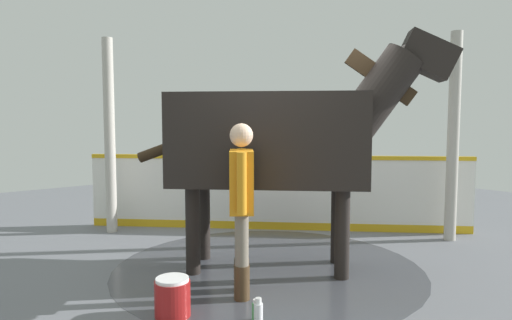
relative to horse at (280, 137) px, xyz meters
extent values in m
cube|color=slate|center=(0.27, -0.07, -1.51)|extent=(16.00, 16.00, 0.02)
cylinder|color=#42444C|center=(0.09, 0.09, -1.50)|extent=(3.52, 3.52, 0.00)
cube|color=white|center=(1.41, -1.23, -0.95)|extent=(4.24, 4.21, 1.10)
cube|color=gold|center=(1.41, -1.23, -0.37)|extent=(4.26, 4.23, 0.06)
cube|color=gold|center=(1.41, -1.23, -1.44)|extent=(4.25, 4.22, 0.12)
cylinder|color=#B7B2A8|center=(-0.65, -2.70, -0.04)|extent=(0.16, 0.16, 2.92)
cylinder|color=#B7B2A8|center=(2.89, 0.81, -0.04)|extent=(0.16, 0.16, 2.92)
cube|color=black|center=(0.09, 0.09, -0.02)|extent=(2.22, 2.22, 1.01)
cylinder|color=black|center=(-0.29, -0.68, -1.01)|extent=(0.16, 0.16, 0.98)
cylinder|color=black|center=(-0.68, -0.28, -1.01)|extent=(0.16, 0.16, 0.98)
cylinder|color=black|center=(0.86, 0.46, -1.01)|extent=(0.16, 0.16, 0.98)
cylinder|color=black|center=(0.47, 0.86, -1.01)|extent=(0.16, 0.16, 0.98)
cylinder|color=black|center=(-0.78, -0.77, 0.51)|extent=(0.96, 0.96, 1.01)
cube|color=#382819|center=(-0.78, -0.77, 0.66)|extent=(0.60, 0.59, 0.62)
cube|color=black|center=(-1.12, -1.11, 0.88)|extent=(0.66, 0.66, 0.56)
cylinder|color=#382819|center=(0.92, 0.91, -0.12)|extent=(0.58, 0.58, 0.35)
cylinder|color=#47331E|center=(-0.45, 0.89, -1.34)|extent=(0.15, 0.15, 0.33)
cylinder|color=slate|center=(-0.45, 0.89, -0.93)|extent=(0.13, 0.13, 0.49)
cylinder|color=#47331E|center=(-0.28, 0.76, -1.34)|extent=(0.15, 0.15, 0.33)
cylinder|color=slate|center=(-0.28, 0.76, -0.93)|extent=(0.13, 0.13, 0.49)
cube|color=orange|center=(-0.36, 0.83, -0.39)|extent=(0.52, 0.47, 0.58)
cylinder|color=orange|center=(-0.59, 1.01, -0.37)|extent=(0.09, 0.09, 0.55)
cylinder|color=orange|center=(-0.13, 0.65, -0.37)|extent=(0.09, 0.09, 0.55)
sphere|color=beige|center=(-0.36, 0.83, 0.05)|extent=(0.22, 0.22, 0.22)
cylinder|color=maroon|center=(-0.35, 1.58, -1.35)|extent=(0.31, 0.31, 0.31)
cylinder|color=white|center=(-0.35, 1.58, -1.18)|extent=(0.28, 0.28, 0.03)
cylinder|color=white|center=(-1.02, 1.17, -1.39)|extent=(0.07, 0.07, 0.22)
cylinder|color=white|center=(-1.02, 1.17, -1.26)|extent=(0.05, 0.05, 0.05)
cylinder|color=#4CA559|center=(-0.89, 1.09, -1.43)|extent=(0.07, 0.07, 0.15)
cylinder|color=white|center=(-0.89, 1.09, -1.33)|extent=(0.05, 0.05, 0.03)
camera|label=1|loc=(-3.69, 3.41, 0.17)|focal=31.37mm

